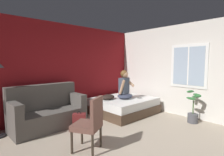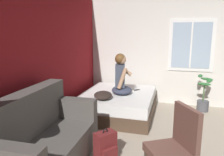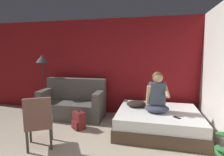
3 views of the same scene
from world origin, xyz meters
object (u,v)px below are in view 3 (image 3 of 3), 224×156
at_px(throw_pillow, 137,104).
at_px(cell_phone, 177,117).
at_px(person_seated, 157,96).
at_px(floor_lamp, 43,64).
at_px(backpack, 79,121).
at_px(side_chair, 39,120).
at_px(bed, 158,121).
at_px(couch, 74,103).

xyz_separation_m(throw_pillow, cell_phone, (0.84, -0.55, -0.07)).
height_order(person_seated, floor_lamp, floor_lamp).
relative_size(backpack, throw_pillow, 0.95).
xyz_separation_m(side_chair, backpack, (0.36, 0.94, -0.34)).
xyz_separation_m(backpack, throw_pillow, (1.29, 0.46, 0.36)).
bearing_deg(bed, throw_pillow, 159.26).
height_order(bed, throw_pillow, throw_pillow).
bearing_deg(cell_phone, backpack, 131.93).
height_order(side_chair, floor_lamp, floor_lamp).
bearing_deg(couch, backpack, -57.53).
relative_size(bed, throw_pillow, 3.77).
bearing_deg(couch, person_seated, -13.21).
height_order(couch, cell_phone, couch).
distance_m(throw_pillow, cell_phone, 1.01).
height_order(couch, floor_lamp, floor_lamp).
relative_size(side_chair, person_seated, 1.12).
xyz_separation_m(bed, throw_pillow, (-0.50, 0.19, 0.31)).
xyz_separation_m(bed, backpack, (-1.79, -0.27, -0.04)).
distance_m(backpack, cell_phone, 2.16).
bearing_deg(bed, backpack, -171.38).
bearing_deg(throw_pillow, side_chair, -139.75).
xyz_separation_m(side_chair, person_seated, (2.11, 1.13, 0.30)).
distance_m(throw_pillow, floor_lamp, 2.93).
relative_size(couch, backpack, 3.77).
bearing_deg(side_chair, cell_phone, 18.77).
bearing_deg(couch, bed, -11.18).
height_order(backpack, throw_pillow, throw_pillow).
height_order(bed, backpack, bed).
bearing_deg(floor_lamp, bed, -10.48).
height_order(side_chair, cell_phone, side_chair).
height_order(couch, throw_pillow, couch).
bearing_deg(throw_pillow, backpack, -160.41).
xyz_separation_m(backpack, floor_lamp, (-1.47, 0.88, 1.24)).
bearing_deg(side_chair, couch, 93.46).
xyz_separation_m(bed, floor_lamp, (-3.26, 0.60, 1.19)).
bearing_deg(side_chair, floor_lamp, 121.57).
relative_size(couch, cell_phone, 11.99).
distance_m(bed, throw_pillow, 0.62).
distance_m(couch, floor_lamp, 1.46).
bearing_deg(couch, throw_pillow, -8.30).
xyz_separation_m(couch, backpack, (0.46, -0.72, -0.20)).
xyz_separation_m(couch, person_seated, (2.21, -0.52, 0.44)).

